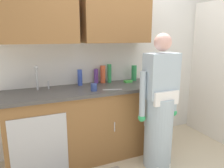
{
  "coord_description": "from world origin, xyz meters",
  "views": [
    {
      "loc": [
        -1.26,
        -1.83,
        1.58
      ],
      "look_at": [
        -0.23,
        0.55,
        1.0
      ],
      "focal_mm": 34.04,
      "sensor_mm": 36.0,
      "label": 1
    }
  ],
  "objects_px": {
    "bottle_dish_liquid": "(134,73)",
    "bottle_cleaner_spray": "(103,74)",
    "knife_on_counter": "(112,90)",
    "bottle_soap": "(80,77)",
    "sink": "(42,94)",
    "bottle_water_short": "(96,76)",
    "sponge": "(128,81)",
    "cup_by_sink": "(94,87)",
    "bottle_water_tall": "(109,73)",
    "person_at_sink": "(159,112)"
  },
  "relations": [
    {
      "from": "bottle_cleaner_spray",
      "to": "bottle_soap",
      "type": "bearing_deg",
      "value": -175.25
    },
    {
      "from": "bottle_water_tall",
      "to": "bottle_dish_liquid",
      "type": "height_order",
      "value": "bottle_water_tall"
    },
    {
      "from": "bottle_cleaner_spray",
      "to": "bottle_water_short",
      "type": "xyz_separation_m",
      "value": [
        -0.1,
        0.01,
        -0.02
      ]
    },
    {
      "from": "bottle_soap",
      "to": "knife_on_counter",
      "type": "relative_size",
      "value": 0.89
    },
    {
      "from": "bottle_water_short",
      "to": "cup_by_sink",
      "type": "xyz_separation_m",
      "value": [
        -0.17,
        -0.4,
        -0.06
      ]
    },
    {
      "from": "person_at_sink",
      "to": "bottle_water_short",
      "type": "relative_size",
      "value": 8.01
    },
    {
      "from": "sink",
      "to": "bottle_water_short",
      "type": "xyz_separation_m",
      "value": [
        0.75,
        0.23,
        0.12
      ]
    },
    {
      "from": "sink",
      "to": "cup_by_sink",
      "type": "height_order",
      "value": "sink"
    },
    {
      "from": "bottle_dish_liquid",
      "to": "cup_by_sink",
      "type": "relative_size",
      "value": 2.51
    },
    {
      "from": "bottle_cleaner_spray",
      "to": "cup_by_sink",
      "type": "relative_size",
      "value": 2.69
    },
    {
      "from": "sink",
      "to": "bottle_soap",
      "type": "relative_size",
      "value": 2.35
    },
    {
      "from": "bottle_dish_liquid",
      "to": "bottle_water_short",
      "type": "distance_m",
      "value": 0.58
    },
    {
      "from": "bottle_dish_liquid",
      "to": "knife_on_counter",
      "type": "height_order",
      "value": "bottle_dish_liquid"
    },
    {
      "from": "person_at_sink",
      "to": "knife_on_counter",
      "type": "distance_m",
      "value": 0.63
    },
    {
      "from": "person_at_sink",
      "to": "sponge",
      "type": "height_order",
      "value": "person_at_sink"
    },
    {
      "from": "person_at_sink",
      "to": "sponge",
      "type": "bearing_deg",
      "value": 97.78
    },
    {
      "from": "bottle_soap",
      "to": "sponge",
      "type": "relative_size",
      "value": 1.93
    },
    {
      "from": "bottle_water_tall",
      "to": "sponge",
      "type": "height_order",
      "value": "bottle_water_tall"
    },
    {
      "from": "bottle_dish_liquid",
      "to": "bottle_cleaner_spray",
      "type": "bearing_deg",
      "value": 175.33
    },
    {
      "from": "sink",
      "to": "knife_on_counter",
      "type": "relative_size",
      "value": 2.08
    },
    {
      "from": "sink",
      "to": "person_at_sink",
      "type": "xyz_separation_m",
      "value": [
        1.27,
        -0.55,
        -0.23
      ]
    },
    {
      "from": "bottle_water_tall",
      "to": "sponge",
      "type": "distance_m",
      "value": 0.29
    },
    {
      "from": "bottle_soap",
      "to": "bottle_water_tall",
      "type": "relative_size",
      "value": 0.81
    },
    {
      "from": "knife_on_counter",
      "to": "cup_by_sink",
      "type": "bearing_deg",
      "value": 8.75
    },
    {
      "from": "sink",
      "to": "cup_by_sink",
      "type": "relative_size",
      "value": 5.55
    },
    {
      "from": "person_at_sink",
      "to": "knife_on_counter",
      "type": "xyz_separation_m",
      "value": [
        -0.47,
        0.34,
        0.25
      ]
    },
    {
      "from": "bottle_water_short",
      "to": "sponge",
      "type": "xyz_separation_m",
      "value": [
        0.43,
        -0.13,
        -0.09
      ]
    },
    {
      "from": "cup_by_sink",
      "to": "knife_on_counter",
      "type": "bearing_deg",
      "value": -9.18
    },
    {
      "from": "bottle_water_tall",
      "to": "bottle_water_short",
      "type": "distance_m",
      "value": 0.19
    },
    {
      "from": "knife_on_counter",
      "to": "sink",
      "type": "bearing_deg",
      "value": 3.32
    },
    {
      "from": "sponge",
      "to": "bottle_soap",
      "type": "bearing_deg",
      "value": 171.91
    },
    {
      "from": "bottle_water_short",
      "to": "cup_by_sink",
      "type": "relative_size",
      "value": 2.25
    },
    {
      "from": "bottle_cleaner_spray",
      "to": "bottle_soap",
      "type": "height_order",
      "value": "bottle_cleaner_spray"
    },
    {
      "from": "bottle_dish_liquid",
      "to": "bottle_water_short",
      "type": "relative_size",
      "value": 1.12
    },
    {
      "from": "sink",
      "to": "knife_on_counter",
      "type": "xyz_separation_m",
      "value": [
        0.81,
        -0.21,
        0.02
      ]
    },
    {
      "from": "person_at_sink",
      "to": "bottle_water_short",
      "type": "xyz_separation_m",
      "value": [
        -0.52,
        0.78,
        0.35
      ]
    },
    {
      "from": "bottle_water_tall",
      "to": "bottle_soap",
      "type": "bearing_deg",
      "value": -178.41
    },
    {
      "from": "cup_by_sink",
      "to": "sink",
      "type": "bearing_deg",
      "value": 163.33
    },
    {
      "from": "bottle_dish_liquid",
      "to": "knife_on_counter",
      "type": "relative_size",
      "value": 0.94
    },
    {
      "from": "bottle_water_tall",
      "to": "bottle_cleaner_spray",
      "type": "bearing_deg",
      "value": 169.96
    },
    {
      "from": "bottle_cleaner_spray",
      "to": "sponge",
      "type": "height_order",
      "value": "bottle_cleaner_spray"
    },
    {
      "from": "person_at_sink",
      "to": "bottle_cleaner_spray",
      "type": "distance_m",
      "value": 0.96
    },
    {
      "from": "person_at_sink",
      "to": "bottle_cleaner_spray",
      "type": "height_order",
      "value": "person_at_sink"
    },
    {
      "from": "person_at_sink",
      "to": "bottle_dish_liquid",
      "type": "relative_size",
      "value": 7.16
    },
    {
      "from": "bottle_soap",
      "to": "bottle_cleaner_spray",
      "type": "bearing_deg",
      "value": 4.75
    },
    {
      "from": "knife_on_counter",
      "to": "sponge",
      "type": "xyz_separation_m",
      "value": [
        0.38,
        0.31,
        0.01
      ]
    },
    {
      "from": "cup_by_sink",
      "to": "bottle_water_short",
      "type": "bearing_deg",
      "value": 67.05
    },
    {
      "from": "bottle_water_short",
      "to": "knife_on_counter",
      "type": "distance_m",
      "value": 0.45
    },
    {
      "from": "bottle_water_short",
      "to": "sponge",
      "type": "relative_size",
      "value": 1.84
    },
    {
      "from": "sink",
      "to": "bottle_dish_liquid",
      "type": "relative_size",
      "value": 2.21
    }
  ]
}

